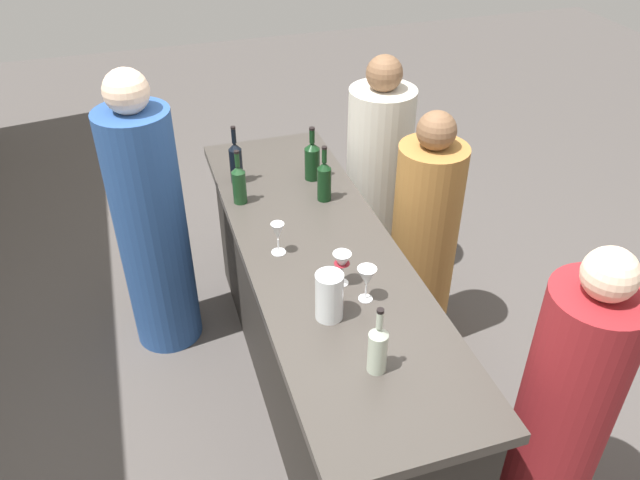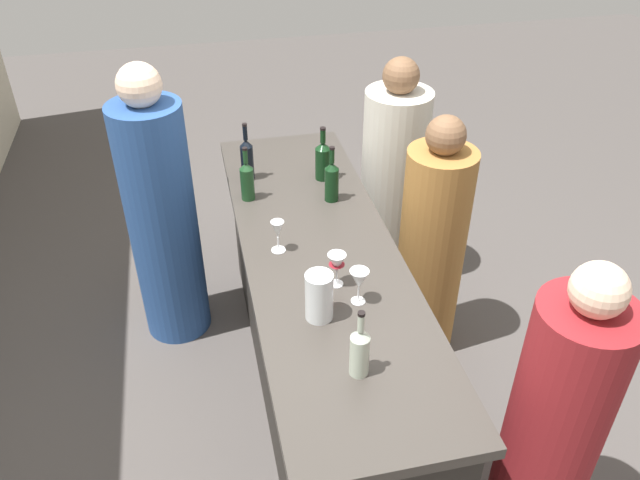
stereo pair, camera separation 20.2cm
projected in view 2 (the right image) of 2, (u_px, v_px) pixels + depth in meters
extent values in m
plane|color=#4C4744|center=(320.00, 388.00, 3.42)|extent=(12.00, 12.00, 0.00)
cube|color=#2A2723|center=(320.00, 328.00, 3.16)|extent=(2.28, 0.62, 0.89)
cube|color=#3D3833|center=(320.00, 253.00, 2.89)|extent=(2.36, 0.70, 0.05)
cylinder|color=#B7C6B2|center=(359.00, 355.00, 2.22)|extent=(0.07, 0.07, 0.17)
cone|color=#B7C6B2|center=(360.00, 334.00, 2.16)|extent=(0.07, 0.07, 0.03)
cylinder|color=#B7C6B2|center=(361.00, 323.00, 2.13)|extent=(0.02, 0.02, 0.07)
cylinder|color=black|center=(362.00, 314.00, 2.10)|extent=(0.03, 0.03, 0.01)
cylinder|color=black|center=(332.00, 184.00, 3.18)|extent=(0.07, 0.07, 0.18)
cone|color=black|center=(332.00, 166.00, 3.12)|extent=(0.07, 0.07, 0.03)
cylinder|color=black|center=(332.00, 156.00, 3.08)|extent=(0.03, 0.03, 0.07)
cylinder|color=black|center=(332.00, 148.00, 3.06)|extent=(0.03, 0.03, 0.01)
cylinder|color=#193D1E|center=(247.00, 184.00, 3.19)|extent=(0.07, 0.07, 0.17)
cone|color=#193D1E|center=(246.00, 166.00, 3.13)|extent=(0.07, 0.07, 0.03)
cylinder|color=#193D1E|center=(245.00, 157.00, 3.10)|extent=(0.02, 0.02, 0.07)
cylinder|color=black|center=(245.00, 149.00, 3.07)|extent=(0.03, 0.03, 0.01)
cylinder|color=black|center=(323.00, 164.00, 3.36)|extent=(0.08, 0.08, 0.18)
cone|color=black|center=(323.00, 146.00, 3.30)|extent=(0.08, 0.08, 0.03)
cylinder|color=black|center=(323.00, 136.00, 3.26)|extent=(0.03, 0.03, 0.07)
cylinder|color=black|center=(323.00, 129.00, 3.24)|extent=(0.03, 0.03, 0.01)
cylinder|color=black|center=(247.00, 162.00, 3.35)|extent=(0.07, 0.07, 0.19)
cone|color=black|center=(246.00, 143.00, 3.29)|extent=(0.07, 0.07, 0.04)
cylinder|color=black|center=(245.00, 133.00, 3.25)|extent=(0.02, 0.02, 0.08)
cylinder|color=black|center=(244.00, 125.00, 3.23)|extent=(0.03, 0.03, 0.01)
cylinder|color=white|center=(358.00, 301.00, 2.58)|extent=(0.06, 0.06, 0.00)
cylinder|color=white|center=(358.00, 294.00, 2.56)|extent=(0.01, 0.01, 0.07)
cone|color=white|center=(359.00, 279.00, 2.51)|extent=(0.08, 0.08, 0.09)
cylinder|color=white|center=(336.00, 284.00, 2.67)|extent=(0.06, 0.06, 0.00)
cylinder|color=white|center=(336.00, 277.00, 2.65)|extent=(0.01, 0.01, 0.07)
cone|color=white|center=(337.00, 263.00, 2.60)|extent=(0.08, 0.08, 0.08)
cone|color=maroon|center=(337.00, 267.00, 2.62)|extent=(0.07, 0.07, 0.03)
cylinder|color=white|center=(279.00, 250.00, 2.87)|extent=(0.07, 0.07, 0.00)
cylinder|color=white|center=(278.00, 243.00, 2.85)|extent=(0.01, 0.01, 0.07)
cone|color=white|center=(278.00, 230.00, 2.80)|extent=(0.06, 0.06, 0.08)
cylinder|color=silver|center=(319.00, 296.00, 2.45)|extent=(0.11, 0.11, 0.21)
cylinder|color=#9E6B33|center=(431.00, 254.00, 3.39)|extent=(0.43, 0.43, 1.23)
sphere|color=brown|center=(446.00, 135.00, 2.98)|extent=(0.20, 0.20, 0.20)
cylinder|color=maroon|center=(551.00, 434.00, 2.41)|extent=(0.43, 0.43, 1.27)
sphere|color=beige|center=(599.00, 290.00, 2.00)|extent=(0.19, 0.19, 0.19)
cylinder|color=beige|center=(392.00, 192.00, 3.86)|extent=(0.49, 0.49, 1.29)
sphere|color=brown|center=(401.00, 76.00, 3.44)|extent=(0.21, 0.21, 0.21)
cylinder|color=#284C8C|center=(164.00, 227.00, 3.44)|extent=(0.39, 0.39, 1.42)
sphere|color=beige|center=(139.00, 85.00, 2.97)|extent=(0.22, 0.22, 0.22)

